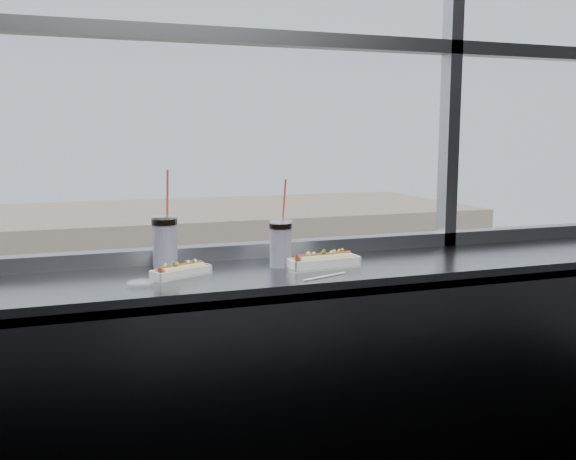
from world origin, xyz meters
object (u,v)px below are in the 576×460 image
object	(u,v)px
pedestrian_c	(183,375)
tree_center	(95,329)
car_near_e	(448,459)
tree_right	(278,314)
wrapper	(141,282)
hotdog_tray_left	(181,270)
soda_cup_right	(281,241)
soda_cup_left	(165,239)
pedestrian_b	(44,384)
loose_straw	(324,277)
car_far_b	(111,411)
hotdog_tray_right	(324,261)

from	to	relation	value
pedestrian_c	tree_center	bearing A→B (deg)	172.21
car_near_e	tree_right	bearing A→B (deg)	7.82
wrapper	tree_right	xyz separation A→B (m)	(10.05, 28.38, -8.68)
pedestrian_c	hotdog_tray_left	bearing A→B (deg)	-99.76
soda_cup_right	tree_right	size ratio (longest dim) A/B	0.07
soda_cup_left	pedestrian_b	xyz separation A→B (m)	(-1.56, 28.46, -11.14)
loose_straw	tree_center	distance (m)	29.72
car_far_b	pedestrian_c	size ratio (longest dim) A/B	3.43
hotdog_tray_left	hotdog_tray_right	world-z (taller)	hotdog_tray_right
soda_cup_left	loose_straw	distance (m)	0.64
car_far_b	tree_right	world-z (taller)	tree_right
hotdog_tray_right	soda_cup_right	distance (m)	0.18
hotdog_tray_left	soda_cup_left	size ratio (longest dim) A/B	0.62
wrapper	tree_right	world-z (taller)	wrapper
hotdog_tray_right	tree_right	distance (m)	31.06
hotdog_tray_left	pedestrian_c	distance (m)	30.26
wrapper	car_far_b	size ratio (longest dim) A/B	0.01
soda_cup_right	wrapper	distance (m)	0.58
hotdog_tray_right	wrapper	distance (m)	0.71
hotdog_tray_left	tree_right	xyz separation A→B (m)	(9.90, 28.28, -8.69)
car_near_e	hotdog_tray_right	bearing A→B (deg)	140.33
hotdog_tray_right	tree_right	bearing A→B (deg)	67.87
pedestrian_b	tree_right	world-z (taller)	tree_right
tree_right	car_far_b	bearing A→B (deg)	-155.43
hotdog_tray_right	car_far_b	distance (m)	26.68
hotdog_tray_left	loose_straw	bearing A→B (deg)	-46.61
soda_cup_right	tree_center	distance (m)	29.52
car_near_e	car_far_b	xyz separation A→B (m)	(-11.21, 8.00, 0.14)
pedestrian_b	tree_right	xyz separation A→B (m)	(11.48, -0.37, 2.36)
pedestrian_c	tree_right	size ratio (longest dim) A/B	0.38
soda_cup_left	soda_cup_right	distance (m)	0.45
car_far_b	tree_right	bearing A→B (deg)	-72.25
loose_straw	tree_right	xyz separation A→B (m)	(9.41, 28.47, -8.67)
hotdog_tray_right	tree_right	xyz separation A→B (m)	(9.35, 28.31, -8.70)
car_far_b	tree_right	size ratio (longest dim) A/B	1.30
car_near_e	pedestrian_b	bearing A→B (deg)	44.67
hotdog_tray_right	car_far_b	world-z (taller)	hotdog_tray_right
loose_straw	pedestrian_b	distance (m)	30.95
loose_straw	tree_center	size ratio (longest dim) A/B	0.04
soda_cup_right	loose_straw	distance (m)	0.27
soda_cup_right	car_near_e	bearing A→B (deg)	53.62
soda_cup_right	soda_cup_left	bearing A→B (deg)	162.42
hotdog_tray_left	hotdog_tray_right	xyz separation A→B (m)	(0.55, -0.03, 0.01)
hotdog_tray_left	car_far_b	size ratio (longest dim) A/B	0.04
soda_cup_left	tree_center	xyz separation A→B (m)	(0.84, 28.10, -8.63)
tree_right	loose_straw	bearing A→B (deg)	-108.29
tree_center	tree_right	world-z (taller)	tree_center
soda_cup_right	loose_straw	bearing A→B (deg)	-70.40
soda_cup_left	pedestrian_c	distance (m)	30.13
hotdog_tray_right	pedestrian_c	bearing A→B (deg)	77.49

